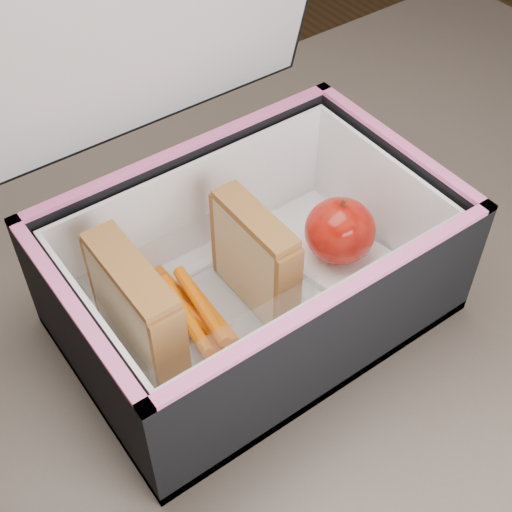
{
  "coord_description": "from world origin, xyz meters",
  "views": [
    {
      "loc": [
        -0.3,
        -0.3,
        1.27
      ],
      "look_at": [
        -0.05,
        0.05,
        0.81
      ],
      "focal_mm": 50.0,
      "sensor_mm": 36.0,
      "label": 1
    }
  ],
  "objects": [
    {
      "name": "lunch_bag",
      "position": [
        -0.06,
        0.04,
        0.82
      ],
      "size": [
        0.33,
        0.28,
        0.33
      ],
      "color": "black",
      "rests_on": "kitchen_table"
    },
    {
      "name": "paper_napkin",
      "position": [
        0.04,
        0.04,
        0.77
      ],
      "size": [
        0.1,
        0.1,
        0.01
      ],
      "primitive_type": "cube",
      "rotation": [
        0.0,
        0.0,
        0.19
      ],
      "color": "white",
      "rests_on": "lunch_bag"
    },
    {
      "name": "plastic_tub",
      "position": [
        -0.11,
        0.05,
        0.8
      ],
      "size": [
        0.16,
        0.12,
        0.07
      ],
      "primitive_type": null,
      "color": "white",
      "rests_on": "lunch_bag"
    },
    {
      "name": "carrot_sticks",
      "position": [
        -0.12,
        0.05,
        0.78
      ],
      "size": [
        0.04,
        0.14,
        0.03
      ],
      "color": "#D25609",
      "rests_on": "plastic_tub"
    },
    {
      "name": "sandwich_left",
      "position": [
        -0.17,
        0.05,
        0.83
      ],
      "size": [
        0.03,
        0.1,
        0.12
      ],
      "color": "tan",
      "rests_on": "plastic_tub"
    },
    {
      "name": "kitchen_table",
      "position": [
        0.0,
        0.0,
        0.66
      ],
      "size": [
        1.2,
        0.8,
        0.75
      ],
      "color": "brown",
      "rests_on": "ground"
    },
    {
      "name": "red_apple",
      "position": [
        0.04,
        0.04,
        0.8
      ],
      "size": [
        0.07,
        0.07,
        0.07
      ],
      "rotation": [
        0.0,
        0.0,
        0.12
      ],
      "color": "#8E0700",
      "rests_on": "paper_napkin"
    },
    {
      "name": "sandwich_right",
      "position": [
        -0.05,
        0.05,
        0.82
      ],
      "size": [
        0.03,
        0.09,
        0.1
      ],
      "color": "tan",
      "rests_on": "plastic_tub"
    }
  ]
}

